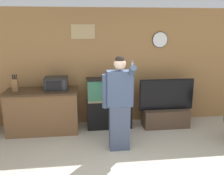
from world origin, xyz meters
name	(u,v)px	position (x,y,z in m)	size (l,w,h in m)	color
wall_back_paneled	(108,67)	(0.00, 2.70, 1.30)	(10.00, 0.08, 2.60)	olive
counter_island	(43,111)	(-1.44, 2.27, 0.46)	(1.49, 0.67, 0.91)	brown
microwave	(56,83)	(-1.13, 2.29, 1.05)	(0.47, 0.37, 0.27)	black
knife_block	(15,85)	(-1.96, 2.27, 1.04)	(0.11, 0.10, 0.35)	brown
aquarium_on_stand	(109,103)	(-0.02, 2.32, 0.56)	(0.98, 0.36, 1.12)	black
tv_on_stand	(166,113)	(1.24, 2.21, 0.32)	(1.22, 0.40, 1.09)	#4C3828
person_standing	(119,102)	(0.04, 1.29, 0.90)	(0.54, 0.41, 1.73)	#424C66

